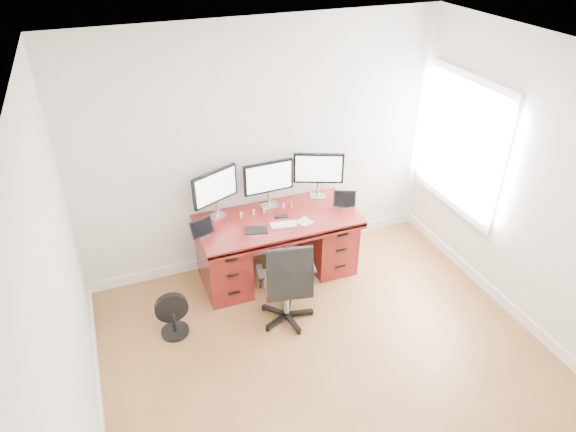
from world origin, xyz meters
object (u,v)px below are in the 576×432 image
object	(u,v)px
floor_fan	(173,315)
monitor_center	(269,179)
desk	(277,244)
office_chair	(287,296)
keyboard	(284,225)

from	to	relation	value
floor_fan	monitor_center	size ratio (longest dim) A/B	0.85
desk	office_chair	size ratio (longest dim) A/B	1.74
keyboard	floor_fan	bearing A→B (deg)	-155.99
floor_fan	keyboard	size ratio (longest dim) A/B	1.74
office_chair	keyboard	bearing A→B (deg)	83.20
office_chair	monitor_center	distance (m)	1.27
desk	monitor_center	xyz separation A→B (m)	(0.00, 0.24, 0.68)
keyboard	desk	bearing A→B (deg)	102.22
monitor_center	keyboard	size ratio (longest dim) A/B	2.05
office_chair	monitor_center	bearing A→B (deg)	91.13
desk	floor_fan	bearing A→B (deg)	-157.40
desk	floor_fan	size ratio (longest dim) A/B	3.65
desk	office_chair	xyz separation A→B (m)	(-0.18, -0.76, -0.08)
monitor_center	keyboard	xyz separation A→B (m)	(0.01, -0.42, -0.33)
floor_fan	monitor_center	distance (m)	1.70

